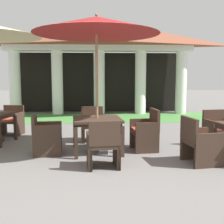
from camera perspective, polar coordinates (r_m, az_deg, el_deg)
name	(u,v)px	position (r m, az deg, el deg)	size (l,w,h in m)	color
ground_plane	(101,164)	(5.30, -2.29, -10.53)	(60.00, 60.00, 0.00)	slate
background_pavilion	(99,45)	(12.49, -2.67, 13.50)	(8.46, 2.53, 4.02)	white
lawn_strip	(99,118)	(11.22, -2.56, -1.13)	(10.26, 2.75, 0.01)	#47843D
patio_table_near_foreground	(97,122)	(5.99, -3.06, -2.12)	(1.10, 1.10, 0.74)	#38281E
patio_umbrella_near_foreground	(96,26)	(6.01, -3.19, 17.00)	(2.61, 2.61, 2.90)	#2D2D2D
patio_chair_near_foreground_east	(146,131)	(6.23, 6.89, -3.95)	(0.59, 0.66, 0.91)	#38281E
patio_chair_near_foreground_west	(46,135)	(6.03, -13.25, -4.67)	(0.63, 0.61, 0.82)	#38281E
patio_chair_near_foreground_south	(103,146)	(5.00, -1.78, -6.84)	(0.61, 0.57, 0.87)	#38281E
patio_chair_near_foreground_north	(93,125)	(7.09, -3.93, -2.75)	(0.62, 0.55, 0.86)	#38281E
patio_chair_mid_left_north	(218,130)	(6.90, 20.83, -3.36)	(0.68, 0.59, 0.85)	#38281E
patio_chair_mid_left_west	(200,142)	(5.49, 17.39, -5.90)	(0.66, 0.70, 0.88)	#38281E
patio_chair_mid_right_north	(11,121)	(8.33, -19.93, -1.74)	(0.68, 0.66, 0.81)	#38281E
terracotta_urn	(93,120)	(9.43, -3.81, -1.67)	(0.31, 0.31, 0.42)	#9E5633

